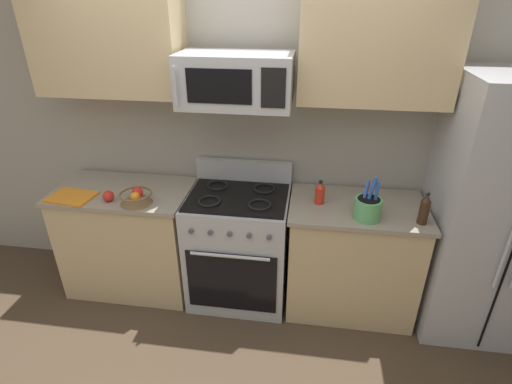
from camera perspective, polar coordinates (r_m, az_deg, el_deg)
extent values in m
plane|color=#473828|center=(2.99, -4.86, -22.80)|extent=(16.00, 16.00, 0.00)
cube|color=#9E998E|center=(3.11, -1.52, 8.83)|extent=(8.00, 0.10, 2.60)
cube|color=tan|center=(3.44, -17.70, -6.65)|extent=(1.00, 0.58, 0.88)
cube|color=gray|center=(3.22, -18.83, 0.11)|extent=(1.04, 0.62, 0.03)
cube|color=#B2B5BA|center=(3.16, -2.49, -8.08)|extent=(0.76, 0.62, 0.91)
cube|color=black|center=(2.98, -3.57, -12.95)|extent=(0.67, 0.01, 0.51)
cylinder|color=#B2B5BA|center=(2.80, -3.83, -9.31)|extent=(0.57, 0.02, 0.02)
cube|color=black|center=(2.92, -2.67, -0.65)|extent=(0.73, 0.56, 0.02)
cube|color=#B2B5BA|center=(3.13, -1.76, 3.04)|extent=(0.76, 0.06, 0.18)
torus|color=black|center=(2.84, -6.78, -1.33)|extent=(0.17, 0.17, 0.02)
torus|color=black|center=(2.77, 0.54, -1.86)|extent=(0.17, 0.17, 0.02)
torus|color=black|center=(3.06, -5.58, 0.97)|extent=(0.17, 0.17, 0.02)
torus|color=black|center=(3.00, 1.21, 0.53)|extent=(0.17, 0.17, 0.02)
cylinder|color=#4C4C51|center=(2.78, -9.42, -5.64)|extent=(0.04, 0.02, 0.04)
cylinder|color=#4C4C51|center=(2.74, -6.68, -5.90)|extent=(0.04, 0.02, 0.04)
cylinder|color=#4C4C51|center=(2.71, -3.87, -6.15)|extent=(0.04, 0.02, 0.04)
cylinder|color=#4C4C51|center=(2.69, -1.00, -6.40)|extent=(0.04, 0.02, 0.04)
cylinder|color=#4C4C51|center=(2.68, 1.91, -6.63)|extent=(0.04, 0.02, 0.04)
cube|color=tan|center=(3.15, 13.64, -9.41)|extent=(0.94, 0.58, 0.88)
cube|color=gray|center=(2.91, 14.61, -2.19)|extent=(0.98, 0.62, 0.03)
cube|color=#B2B5BA|center=(3.13, 31.21, -2.65)|extent=(0.78, 0.69, 1.86)
cylinder|color=#B2B5BA|center=(2.79, 33.07, -5.54)|extent=(0.02, 0.02, 0.75)
cube|color=#B2B5BA|center=(2.66, -2.94, 15.91)|extent=(0.74, 0.40, 0.34)
cube|color=black|center=(2.48, -5.42, 15.00)|extent=(0.41, 0.01, 0.21)
cube|color=black|center=(2.43, 2.53, 14.81)|extent=(0.15, 0.01, 0.24)
cylinder|color=#B2B5BA|center=(2.53, -11.66, 14.82)|extent=(0.02, 0.02, 0.24)
cube|color=tan|center=(3.06, -20.74, 19.66)|extent=(1.03, 0.34, 0.71)
cube|color=tan|center=(2.74, 17.17, 19.45)|extent=(0.97, 0.34, 0.71)
cylinder|color=#59AD66|center=(2.73, 15.89, -2.32)|extent=(0.18, 0.18, 0.15)
cylinder|color=black|center=(2.73, 15.92, -2.11)|extent=(0.15, 0.15, 0.12)
cylinder|color=blue|center=(2.70, 16.13, -0.81)|extent=(0.05, 0.04, 0.25)
cylinder|color=blue|center=(2.71, 15.46, -0.74)|extent=(0.05, 0.07, 0.23)
cylinder|color=red|center=(2.72, 15.48, -0.77)|extent=(0.06, 0.05, 0.22)
cylinder|color=blue|center=(2.69, 16.22, -0.45)|extent=(0.06, 0.06, 0.29)
cylinder|color=black|center=(2.70, 16.28, -0.79)|extent=(0.03, 0.04, 0.25)
cylinder|color=blue|center=(2.70, 16.98, -0.87)|extent=(0.02, 0.04, 0.25)
cone|color=brown|center=(2.96, -17.01, -0.89)|extent=(0.23, 0.23, 0.07)
torus|color=brown|center=(2.94, -17.11, -0.25)|extent=(0.24, 0.24, 0.02)
sphere|color=red|center=(2.96, -16.83, -0.12)|extent=(0.08, 0.08, 0.08)
sphere|color=orange|center=(2.92, -17.13, -0.64)|extent=(0.07, 0.07, 0.07)
sphere|color=red|center=(3.05, -20.63, -0.55)|extent=(0.08, 0.08, 0.08)
cube|color=orange|center=(3.22, -25.19, -0.64)|extent=(0.34, 0.27, 0.02)
cylinder|color=#382314|center=(2.79, 23.18, -2.73)|extent=(0.06, 0.06, 0.16)
cone|color=#382314|center=(2.74, 23.58, -0.82)|extent=(0.06, 0.06, 0.05)
cylinder|color=black|center=(2.73, 23.70, -0.26)|extent=(0.03, 0.03, 0.01)
cylinder|color=red|center=(2.85, 9.24, -0.47)|extent=(0.07, 0.07, 0.13)
cone|color=red|center=(2.82, 9.36, 0.98)|extent=(0.06, 0.06, 0.04)
cylinder|color=black|center=(2.81, 9.39, 1.44)|extent=(0.03, 0.03, 0.01)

